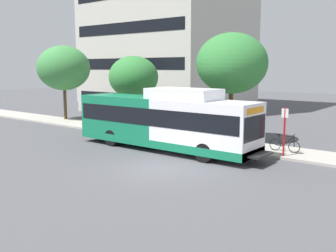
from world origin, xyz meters
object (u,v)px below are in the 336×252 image
object	(u,v)px
transit_bus	(164,121)
street_tree_near_stop	(232,63)
bicycle_parked	(285,144)
street_tree_mid_block	(134,77)
street_tree_far_block	(64,68)
bus_stop_sign_pole	(284,128)

from	to	relation	value
transit_bus	street_tree_near_stop	bearing A→B (deg)	-23.50
bicycle_parked	street_tree_mid_block	distance (m)	12.68
street_tree_far_block	street_tree_mid_block	bearing A→B (deg)	-91.77
bicycle_parked	bus_stop_sign_pole	bearing A→B (deg)	-161.40
bicycle_parked	street_tree_mid_block	bearing A→B (deg)	86.59
transit_bus	bicycle_parked	bearing A→B (deg)	-61.52
street_tree_near_stop	bicycle_parked	bearing A→B (deg)	-105.74
transit_bus	bicycle_parked	size ratio (longest dim) A/B	6.96
street_tree_far_block	bus_stop_sign_pole	bearing A→B (deg)	-95.59
street_tree_mid_block	street_tree_far_block	world-z (taller)	street_tree_far_block
street_tree_near_stop	street_tree_far_block	bearing A→B (deg)	90.53
bicycle_parked	street_tree_mid_block	xyz separation A→B (m)	(0.72, 12.16, 3.51)
street_tree_mid_block	street_tree_far_block	xyz separation A→B (m)	(0.27, 8.81, 0.67)
bus_stop_sign_pole	street_tree_near_stop	size ratio (longest dim) A/B	0.38
bus_stop_sign_pole	street_tree_mid_block	bearing A→B (deg)	81.75
bus_stop_sign_pole	bicycle_parked	xyz separation A→B (m)	(1.09, 0.37, -1.09)
street_tree_near_stop	street_tree_mid_block	size ratio (longest dim) A/B	1.24
street_tree_far_block	bicycle_parked	bearing A→B (deg)	-92.72
transit_bus	street_tree_mid_block	world-z (taller)	street_tree_mid_block
bus_stop_sign_pole	street_tree_mid_block	size ratio (longest dim) A/B	0.47
transit_bus	bus_stop_sign_pole	xyz separation A→B (m)	(2.17, -6.37, -0.05)
transit_bus	bicycle_parked	xyz separation A→B (m)	(3.26, -6.01, -1.14)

